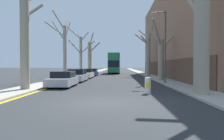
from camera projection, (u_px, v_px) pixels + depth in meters
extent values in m
plane|color=#2B2D30|center=(101.00, 103.00, 9.56)|extent=(300.00, 300.00, 0.00)
cube|color=#A39E93|center=(96.00, 71.00, 59.74)|extent=(2.26, 120.00, 0.12)
cube|color=#A39E93|center=(137.00, 71.00, 59.28)|extent=(2.26, 120.00, 0.12)
cube|color=#93664C|center=(194.00, 33.00, 30.54)|extent=(10.00, 36.59, 13.67)
cube|color=brown|center=(160.00, 69.00, 30.85)|extent=(0.12, 35.86, 2.50)
cube|color=yellow|center=(101.00, 72.00, 59.69)|extent=(0.24, 120.00, 0.01)
cylinder|color=gray|center=(25.00, 41.00, 14.19)|extent=(0.64, 0.64, 7.06)
cylinder|color=gray|center=(26.00, 11.00, 15.32)|extent=(1.12, 2.56, 2.33)
cylinder|color=gray|center=(34.00, 11.00, 14.68)|extent=(1.11, 1.36, 1.32)
cylinder|color=gray|center=(65.00, 53.00, 24.01)|extent=(0.42, 0.42, 6.59)
cylinder|color=gray|center=(68.00, 31.00, 24.90)|extent=(0.33, 2.05, 2.48)
cylinder|color=gray|center=(58.00, 31.00, 24.71)|extent=(2.15, 1.65, 2.75)
cylinder|color=gray|center=(59.00, 20.00, 23.19)|extent=(1.16, 1.67, 2.10)
cylinder|color=gray|center=(55.00, 29.00, 23.86)|extent=(2.43, 0.42, 1.86)
cylinder|color=gray|center=(67.00, 26.00, 25.01)|extent=(0.30, 2.26, 2.03)
cylinder|color=gray|center=(81.00, 56.00, 34.77)|extent=(0.47, 0.47, 6.79)
cylinder|color=gray|center=(74.00, 33.00, 34.48)|extent=(2.37, 0.67, 2.09)
cylinder|color=gray|center=(79.00, 37.00, 35.34)|extent=(0.91, 1.46, 1.45)
cylinder|color=gray|center=(85.00, 37.00, 35.21)|extent=(1.36, 1.30, 1.88)
cylinder|color=gray|center=(88.00, 47.00, 34.93)|extent=(2.48, 0.67, 2.33)
cylinder|color=gray|center=(75.00, 47.00, 33.70)|extent=(1.78, 2.31, 2.21)
cylinder|color=gray|center=(90.00, 58.00, 45.32)|extent=(0.82, 0.82, 7.20)
cylinder|color=gray|center=(90.00, 47.00, 44.70)|extent=(0.41, 1.42, 2.37)
cylinder|color=gray|center=(95.00, 47.00, 44.40)|extent=(2.81, 1.97, 2.24)
cylinder|color=gray|center=(91.00, 39.00, 46.08)|extent=(0.93, 2.07, 3.14)
cylinder|color=gray|center=(202.00, 33.00, 11.57)|extent=(0.86, 0.86, 7.39)
cylinder|color=gray|center=(195.00, 8.00, 13.00)|extent=(0.57, 3.16, 2.42)
cylinder|color=gray|center=(161.00, 60.00, 23.12)|extent=(0.66, 0.66, 4.82)
cylinder|color=gray|center=(157.00, 34.00, 22.33)|extent=(1.51, 1.81, 3.28)
cylinder|color=gray|center=(166.00, 44.00, 23.30)|extent=(1.60, 0.77, 1.77)
cylinder|color=gray|center=(156.00, 37.00, 23.37)|extent=(1.31, 0.86, 1.58)
cylinder|color=gray|center=(148.00, 55.00, 34.35)|extent=(0.72, 0.72, 7.30)
cylinder|color=gray|center=(142.00, 39.00, 35.27)|extent=(2.36, 2.18, 2.29)
cylinder|color=gray|center=(145.00, 40.00, 33.90)|extent=(1.63, 1.15, 1.64)
cylinder|color=gray|center=(150.00, 33.00, 33.18)|extent=(0.68, 2.42, 2.86)
cylinder|color=gray|center=(143.00, 34.00, 35.34)|extent=(1.69, 2.36, 1.97)
cube|color=#1E7F47|center=(114.00, 66.00, 46.09)|extent=(2.50, 10.97, 2.60)
cube|color=#1E7F47|center=(114.00, 58.00, 46.05)|extent=(2.45, 10.75, 1.39)
cube|color=#1A6C3C|center=(114.00, 54.00, 46.03)|extent=(2.45, 10.75, 0.12)
cube|color=black|center=(114.00, 64.00, 46.08)|extent=(2.53, 9.66, 1.35)
cube|color=black|center=(114.00, 57.00, 46.04)|extent=(2.53, 9.66, 1.06)
cube|color=black|center=(114.00, 64.00, 40.62)|extent=(2.25, 0.06, 1.42)
cylinder|color=black|center=(109.00, 71.00, 42.87)|extent=(0.30, 1.10, 1.10)
cylinder|color=black|center=(119.00, 71.00, 42.78)|extent=(0.30, 1.10, 1.10)
cylinder|color=black|center=(110.00, 71.00, 49.22)|extent=(0.30, 1.10, 1.10)
cylinder|color=black|center=(119.00, 71.00, 49.14)|extent=(0.30, 1.10, 1.10)
cube|color=#9EA3AD|center=(63.00, 81.00, 16.65)|extent=(1.87, 3.91, 0.60)
cube|color=black|center=(63.00, 74.00, 16.88)|extent=(1.64, 2.03, 0.53)
cylinder|color=black|center=(48.00, 84.00, 15.52)|extent=(0.20, 0.66, 0.66)
cylinder|color=black|center=(69.00, 84.00, 15.45)|extent=(0.20, 0.66, 0.66)
cylinder|color=black|center=(57.00, 82.00, 17.86)|extent=(0.20, 0.66, 0.66)
cylinder|color=black|center=(76.00, 82.00, 17.80)|extent=(0.20, 0.66, 0.66)
cube|color=#9EA3AD|center=(77.00, 77.00, 22.17)|extent=(1.89, 4.40, 0.62)
cube|color=black|center=(77.00, 72.00, 22.42)|extent=(1.67, 2.29, 0.61)
cylinder|color=black|center=(66.00, 80.00, 20.88)|extent=(0.20, 0.64, 0.64)
cylinder|color=black|center=(82.00, 80.00, 20.82)|extent=(0.20, 0.64, 0.64)
cylinder|color=black|center=(72.00, 78.00, 23.52)|extent=(0.20, 0.64, 0.64)
cylinder|color=black|center=(86.00, 78.00, 23.46)|extent=(0.20, 0.64, 0.64)
cube|color=silver|center=(86.00, 75.00, 28.23)|extent=(1.78, 4.24, 0.65)
cube|color=black|center=(86.00, 71.00, 28.47)|extent=(1.57, 2.20, 0.52)
cylinder|color=black|center=(79.00, 76.00, 26.99)|extent=(0.20, 0.63, 0.63)
cylinder|color=black|center=(90.00, 77.00, 26.93)|extent=(0.20, 0.63, 0.63)
cylinder|color=black|center=(82.00, 76.00, 29.53)|extent=(0.20, 0.63, 0.63)
cylinder|color=black|center=(93.00, 76.00, 29.47)|extent=(0.20, 0.63, 0.63)
cube|color=navy|center=(92.00, 73.00, 34.57)|extent=(1.76, 4.27, 0.55)
cube|color=black|center=(92.00, 70.00, 34.82)|extent=(1.55, 2.22, 0.53)
cylinder|color=black|center=(87.00, 74.00, 33.32)|extent=(0.20, 0.67, 0.67)
cylinder|color=black|center=(96.00, 74.00, 33.26)|extent=(0.20, 0.67, 0.67)
cylinder|color=black|center=(89.00, 74.00, 35.88)|extent=(0.20, 0.67, 0.67)
cylinder|color=black|center=(97.00, 74.00, 35.83)|extent=(0.20, 0.67, 0.67)
cylinder|color=#4C4F54|center=(165.00, 48.00, 19.30)|extent=(0.16, 0.16, 7.08)
cylinder|color=#4C4F54|center=(160.00, 12.00, 19.25)|extent=(1.10, 0.11, 0.11)
cube|color=beige|center=(154.00, 12.00, 19.27)|extent=(0.44, 0.20, 0.16)
cylinder|color=white|center=(148.00, 86.00, 12.79)|extent=(0.39, 0.39, 1.02)
cube|color=yellow|center=(148.00, 85.00, 12.59)|extent=(0.27, 0.01, 0.37)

